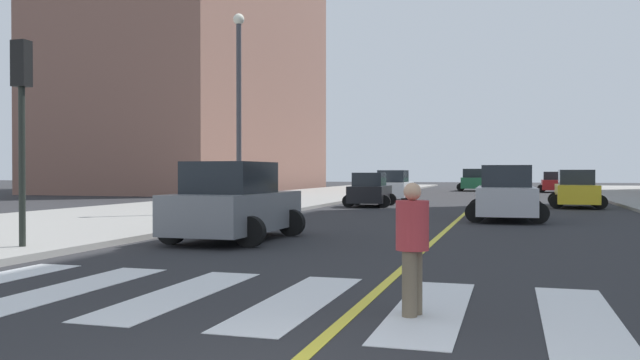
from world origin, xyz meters
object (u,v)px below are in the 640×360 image
at_px(car_red_seventh, 553,183).
at_px(street_lamp, 239,96).
at_px(car_green_sixth, 473,181).
at_px(car_white_nearest, 394,186).
at_px(car_silver_fourth, 506,195).
at_px(pedestrian_crossing, 412,243).
at_px(car_black_second, 370,191).
at_px(traffic_light_far_corner, 22,101).
at_px(car_yellow_third, 576,190).
at_px(car_gray_fifth, 234,204).

height_order(car_red_seventh, street_lamp, street_lamp).
bearing_deg(car_green_sixth, car_white_nearest, -101.51).
bearing_deg(car_silver_fourth, car_green_sixth, -86.15).
xyz_separation_m(car_green_sixth, pedestrian_crossing, (2.32, -54.30, -0.06)).
relative_size(car_white_nearest, car_black_second, 1.06).
bearing_deg(traffic_light_far_corner, car_yellow_third, 59.86).
relative_size(car_silver_fourth, traffic_light_far_corner, 1.02).
bearing_deg(car_gray_fifth, car_red_seventh, 78.15).
relative_size(car_white_nearest, traffic_light_far_corner, 0.94).
distance_m(car_yellow_third, car_gray_fifth, 21.60).
bearing_deg(car_green_sixth, car_silver_fourth, -87.70).
bearing_deg(car_white_nearest, car_gray_fifth, -90.22).
relative_size(car_yellow_third, car_red_seventh, 1.05).
relative_size(car_white_nearest, pedestrian_crossing, 2.57).
bearing_deg(car_silver_fourth, car_red_seventh, -97.05).
distance_m(car_gray_fifth, street_lamp, 9.84).
height_order(car_gray_fifth, traffic_light_far_corner, traffic_light_far_corner).
relative_size(car_white_nearest, car_green_sixth, 0.89).
height_order(car_black_second, pedestrian_crossing, car_black_second).
bearing_deg(car_black_second, car_white_nearest, 87.01).
distance_m(car_white_nearest, street_lamp, 16.67).
bearing_deg(car_white_nearest, car_green_sixth, 80.83).
distance_m(car_gray_fifth, car_red_seventh, 45.64).
distance_m(car_white_nearest, traffic_light_far_corner, 28.25).
height_order(car_silver_fourth, traffic_light_far_corner, traffic_light_far_corner).
distance_m(car_silver_fourth, street_lamp, 10.94).
bearing_deg(car_black_second, pedestrian_crossing, -79.61).
xyz_separation_m(car_silver_fourth, traffic_light_far_corner, (-10.02, -13.06, 2.36)).
xyz_separation_m(car_white_nearest, car_gray_fifth, (0.07, -24.20, 0.07)).
bearing_deg(car_silver_fourth, pedestrian_crossing, 85.51).
height_order(car_green_sixth, traffic_light_far_corner, traffic_light_far_corner).
relative_size(car_black_second, car_red_seventh, 0.98).
bearing_deg(traffic_light_far_corner, car_white_nearest, 83.39).
height_order(car_white_nearest, pedestrian_crossing, car_white_nearest).
relative_size(car_white_nearest, street_lamp, 0.53).
relative_size(car_red_seventh, pedestrian_crossing, 2.46).
bearing_deg(car_white_nearest, traffic_light_far_corner, -97.00).
relative_size(car_black_second, pedestrian_crossing, 2.42).
distance_m(car_yellow_third, car_red_seventh, 25.31).
height_order(car_yellow_third, car_green_sixth, car_green_sixth).
xyz_separation_m(car_white_nearest, street_lamp, (-3.42, -15.84, 3.90)).
bearing_deg(car_black_second, street_lamp, -113.66).
xyz_separation_m(car_yellow_third, traffic_light_far_corner, (-13.30, -22.92, 2.43)).
relative_size(car_green_sixth, street_lamp, 0.60).
bearing_deg(pedestrian_crossing, car_red_seventh, 9.05).
xyz_separation_m(car_white_nearest, car_black_second, (-0.02, -6.90, -0.07)).
bearing_deg(street_lamp, car_silver_fourth, 5.23).
bearing_deg(car_black_second, traffic_light_far_corner, -101.50).
relative_size(car_black_second, car_silver_fourth, 0.87).
bearing_deg(car_yellow_third, car_silver_fourth, 73.07).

